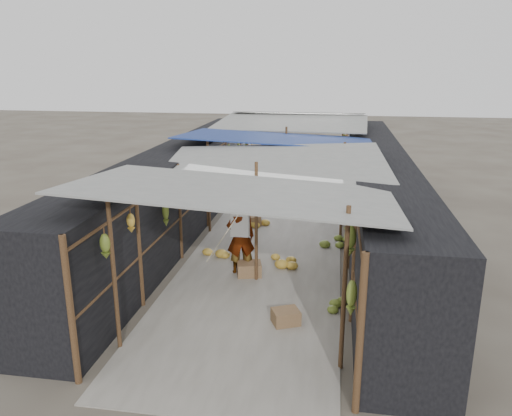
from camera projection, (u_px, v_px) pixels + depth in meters
The scene contains 14 objects.
ground at pixel (226, 357), 7.97m from camera, with size 80.00×80.00×0.00m, color #6B6356.
aisle_slab at pixel (276, 229), 14.13m from camera, with size 3.60×16.00×0.02m, color #9E998E.
stall_left at pixel (183, 186), 14.23m from camera, with size 1.40×15.00×2.30m, color black.
stall_right at pixel (376, 194), 13.40m from camera, with size 1.40×15.00×2.30m, color black.
crate_near at pixel (249, 269), 10.99m from camera, with size 0.52×0.42×0.31m, color brown.
crate_mid at pixel (286, 317), 8.94m from camera, with size 0.47×0.37×0.28m, color brown.
crate_back at pixel (252, 221), 14.39m from camera, with size 0.48×0.39×0.31m, color brown.
black_basin at pixel (309, 202), 16.53m from camera, with size 0.63×0.63×0.19m, color black.
vendor_elderly at pixel (241, 237), 10.97m from camera, with size 0.62×0.41×1.70m, color white.
shopper_blue at pixel (261, 178), 16.76m from camera, with size 0.79×0.62×1.62m, color #1D4294.
vendor_seated at pixel (338, 194), 16.16m from camera, with size 0.57×0.33×0.88m, color #453F3C.
market_canopy at pixel (279, 143), 13.80m from camera, with size 5.62×15.20×2.77m.
hanging_bananas at pixel (279, 173), 13.72m from camera, with size 3.96×14.37×0.81m.
floor_bananas at pixel (297, 230), 13.62m from camera, with size 3.94×9.48×0.34m.
Camera 1 is at (1.59, -6.83, 4.51)m, focal length 35.00 mm.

